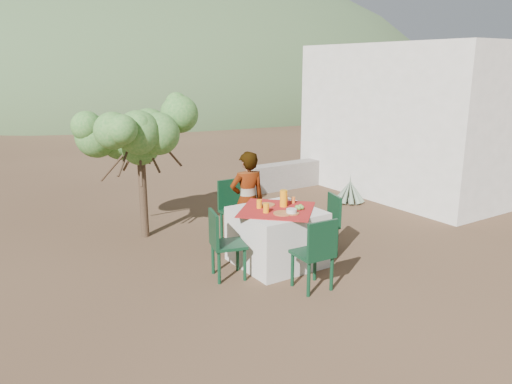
{
  "coord_description": "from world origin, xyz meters",
  "views": [
    {
      "loc": [
        -3.07,
        -5.06,
        2.61
      ],
      "look_at": [
        0.53,
        0.46,
        0.92
      ],
      "focal_mm": 35.0,
      "sensor_mm": 36.0,
      "label": 1
    }
  ],
  "objects_px": {
    "chair_far": "(234,207)",
    "chair_near": "(316,251)",
    "person": "(247,200)",
    "shrub_tree": "(142,140)",
    "chair_left": "(222,241)",
    "chair_right": "(327,221)",
    "juice_pitcher": "(284,198)",
    "guesthouse": "(424,119)",
    "table": "(277,237)",
    "agave": "(350,192)"
  },
  "relations": [
    {
      "from": "chair_far",
      "to": "chair_near",
      "type": "xyz_separation_m",
      "value": [
        -0.11,
        -2.07,
        -0.02
      ]
    },
    {
      "from": "person",
      "to": "shrub_tree",
      "type": "height_order",
      "value": "shrub_tree"
    },
    {
      "from": "chair_left",
      "to": "person",
      "type": "bearing_deg",
      "value": -33.16
    },
    {
      "from": "chair_right",
      "to": "juice_pitcher",
      "type": "xyz_separation_m",
      "value": [
        -0.68,
        0.11,
        0.41
      ]
    },
    {
      "from": "guesthouse",
      "to": "person",
      "type": "bearing_deg",
      "value": -168.54
    },
    {
      "from": "chair_near",
      "to": "guesthouse",
      "type": "distance_m",
      "value": 5.85
    },
    {
      "from": "chair_left",
      "to": "juice_pitcher",
      "type": "distance_m",
      "value": 1.06
    },
    {
      "from": "chair_far",
      "to": "chair_right",
      "type": "height_order",
      "value": "chair_far"
    },
    {
      "from": "shrub_tree",
      "to": "juice_pitcher",
      "type": "relative_size",
      "value": 8.5
    },
    {
      "from": "person",
      "to": "guesthouse",
      "type": "distance_m",
      "value": 5.17
    },
    {
      "from": "chair_right",
      "to": "shrub_tree",
      "type": "relative_size",
      "value": 0.44
    },
    {
      "from": "table",
      "to": "agave",
      "type": "distance_m",
      "value": 3.44
    },
    {
      "from": "chair_far",
      "to": "chair_near",
      "type": "height_order",
      "value": "chair_far"
    },
    {
      "from": "agave",
      "to": "juice_pitcher",
      "type": "distance_m",
      "value": 3.35
    },
    {
      "from": "guesthouse",
      "to": "chair_right",
      "type": "bearing_deg",
      "value": -156.69
    },
    {
      "from": "chair_near",
      "to": "agave",
      "type": "xyz_separation_m",
      "value": [
        3.07,
        2.67,
        -0.29
      ]
    },
    {
      "from": "shrub_tree",
      "to": "agave",
      "type": "bearing_deg",
      "value": -4.73
    },
    {
      "from": "juice_pitcher",
      "to": "chair_right",
      "type": "bearing_deg",
      "value": -9.33
    },
    {
      "from": "chair_right",
      "to": "shrub_tree",
      "type": "distance_m",
      "value": 3.0
    },
    {
      "from": "agave",
      "to": "shrub_tree",
      "type": "bearing_deg",
      "value": 175.27
    },
    {
      "from": "chair_left",
      "to": "agave",
      "type": "distance_m",
      "value": 4.2
    },
    {
      "from": "agave",
      "to": "chair_near",
      "type": "bearing_deg",
      "value": -139.01
    },
    {
      "from": "agave",
      "to": "guesthouse",
      "type": "height_order",
      "value": "guesthouse"
    },
    {
      "from": "chair_near",
      "to": "juice_pitcher",
      "type": "height_order",
      "value": "juice_pitcher"
    },
    {
      "from": "chair_near",
      "to": "person",
      "type": "xyz_separation_m",
      "value": [
        0.09,
        1.66,
        0.22
      ]
    },
    {
      "from": "chair_near",
      "to": "chair_left",
      "type": "relative_size",
      "value": 1.02
    },
    {
      "from": "chair_left",
      "to": "juice_pitcher",
      "type": "xyz_separation_m",
      "value": [
        0.98,
        0.07,
        0.39
      ]
    },
    {
      "from": "chair_far",
      "to": "guesthouse",
      "type": "height_order",
      "value": "guesthouse"
    },
    {
      "from": "guesthouse",
      "to": "juice_pitcher",
      "type": "height_order",
      "value": "guesthouse"
    },
    {
      "from": "table",
      "to": "guesthouse",
      "type": "bearing_deg",
      "value": 19.18
    },
    {
      "from": "chair_left",
      "to": "guesthouse",
      "type": "distance_m",
      "value": 6.18
    },
    {
      "from": "chair_far",
      "to": "chair_left",
      "type": "xyz_separation_m",
      "value": [
        -0.85,
        -1.15,
        -0.03
      ]
    },
    {
      "from": "agave",
      "to": "guesthouse",
      "type": "bearing_deg",
      "value": 0.26
    },
    {
      "from": "person",
      "to": "juice_pitcher",
      "type": "relative_size",
      "value": 6.38
    },
    {
      "from": "chair_right",
      "to": "chair_near",
      "type": "bearing_deg",
      "value": -30.49
    },
    {
      "from": "person",
      "to": "chair_near",
      "type": "bearing_deg",
      "value": 96.15
    },
    {
      "from": "table",
      "to": "chair_near",
      "type": "bearing_deg",
      "value": -95.94
    },
    {
      "from": "chair_far",
      "to": "juice_pitcher",
      "type": "relative_size",
      "value": 4.13
    },
    {
      "from": "table",
      "to": "shrub_tree",
      "type": "distance_m",
      "value": 2.56
    },
    {
      "from": "person",
      "to": "shrub_tree",
      "type": "distance_m",
      "value": 1.86
    },
    {
      "from": "chair_far",
      "to": "chair_right",
      "type": "relative_size",
      "value": 1.1
    },
    {
      "from": "chair_left",
      "to": "guesthouse",
      "type": "bearing_deg",
      "value": -58.17
    },
    {
      "from": "table",
      "to": "chair_right",
      "type": "bearing_deg",
      "value": -3.86
    },
    {
      "from": "table",
      "to": "juice_pitcher",
      "type": "xyz_separation_m",
      "value": [
        0.15,
        0.06,
        0.49
      ]
    },
    {
      "from": "table",
      "to": "person",
      "type": "height_order",
      "value": "person"
    },
    {
      "from": "table",
      "to": "chair_far",
      "type": "height_order",
      "value": "chair_far"
    },
    {
      "from": "table",
      "to": "person",
      "type": "relative_size",
      "value": 0.91
    },
    {
      "from": "chair_right",
      "to": "person",
      "type": "distance_m",
      "value": 1.17
    },
    {
      "from": "chair_left",
      "to": "shrub_tree",
      "type": "xyz_separation_m",
      "value": [
        -0.19,
        2.08,
        1.02
      ]
    },
    {
      "from": "table",
      "to": "chair_near",
      "type": "relative_size",
      "value": 1.46
    }
  ]
}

